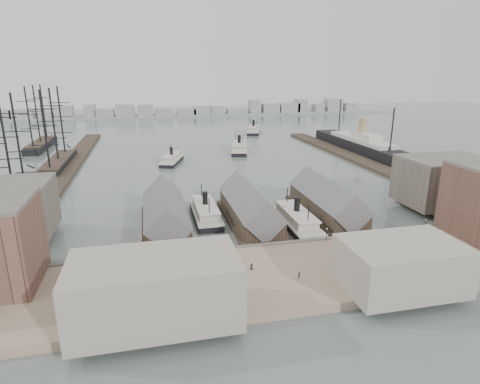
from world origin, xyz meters
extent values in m
plane|color=#515E5B|center=(0.00, 0.00, 0.00)|extent=(900.00, 900.00, 0.00)
cube|color=gray|center=(0.00, -20.00, 1.00)|extent=(180.00, 30.00, 2.00)
cube|color=#59544C|center=(0.00, -5.20, 1.15)|extent=(180.00, 1.20, 2.30)
cube|color=#2D231C|center=(-68.00, 100.00, 0.80)|extent=(10.00, 220.00, 1.60)
cube|color=#2D231C|center=(78.00, 90.00, 0.80)|extent=(10.00, 180.00, 1.60)
cube|color=#2D231C|center=(-26.00, 16.00, 0.60)|extent=(14.00, 42.00, 1.20)
cube|color=#2D231C|center=(-26.00, 17.00, 3.70)|extent=(12.00, 36.00, 5.00)
cube|color=#59595B|center=(-26.00, 17.00, 6.30)|extent=(12.60, 37.00, 12.60)
cube|color=#2D231C|center=(0.00, 16.00, 0.60)|extent=(14.00, 42.00, 1.20)
cube|color=#2D231C|center=(0.00, 17.00, 3.70)|extent=(12.00, 36.00, 5.00)
cube|color=#59595B|center=(0.00, 17.00, 6.30)|extent=(12.60, 37.00, 12.60)
cube|color=#2D231C|center=(26.00, 16.00, 0.60)|extent=(14.00, 42.00, 1.20)
cube|color=#2D231C|center=(26.00, 17.00, 3.70)|extent=(12.00, 36.00, 5.00)
cube|color=#59595B|center=(26.00, 17.00, 6.30)|extent=(12.60, 37.00, 12.60)
cube|color=#60564C|center=(-70.00, 18.00, 9.00)|extent=(26.00, 20.00, 14.00)
cube|color=#60564C|center=(68.00, 15.00, 9.50)|extent=(28.00, 20.00, 15.00)
cube|color=gray|center=(20.00, -32.00, 7.00)|extent=(24.00, 16.00, 10.00)
cube|color=gray|center=(-30.00, -32.00, 8.00)|extent=(30.00, 16.00, 12.00)
cylinder|color=black|center=(-45.00, -7.00, 3.80)|extent=(0.16, 0.16, 3.60)
sphere|color=beige|center=(-45.00, -7.00, 5.70)|extent=(0.44, 0.44, 0.44)
cylinder|color=black|center=(-15.00, -7.00, 3.80)|extent=(0.16, 0.16, 3.60)
sphere|color=beige|center=(-15.00, -7.00, 5.70)|extent=(0.44, 0.44, 0.44)
cylinder|color=black|center=(15.00, -7.00, 3.80)|extent=(0.16, 0.16, 3.60)
sphere|color=beige|center=(15.00, -7.00, 5.70)|extent=(0.44, 0.44, 0.44)
cylinder|color=black|center=(45.00, -7.00, 3.80)|extent=(0.16, 0.16, 3.60)
sphere|color=beige|center=(45.00, -7.00, 5.70)|extent=(0.44, 0.44, 0.44)
cube|color=gray|center=(0.00, 340.00, 1.00)|extent=(500.00, 40.00, 2.00)
cube|color=gray|center=(-162.59, 330.00, 5.11)|extent=(17.36, 14.00, 10.23)
cube|color=gray|center=(-145.16, 330.00, 5.14)|extent=(20.65, 14.00, 10.28)
cube|color=gray|center=(-123.57, 330.00, 3.62)|extent=(14.71, 14.00, 7.23)
cube|color=gray|center=(-107.98, 330.00, 6.62)|extent=(17.63, 14.00, 13.23)
cube|color=gray|center=(-83.49, 330.00, 6.79)|extent=(10.74, 14.00, 13.58)
cube|color=gray|center=(-69.86, 330.00, 4.32)|extent=(18.06, 14.00, 8.64)
cube|color=gray|center=(-49.92, 330.00, 6.64)|extent=(18.55, 14.00, 13.29)
cube|color=gray|center=(-29.70, 330.00, 6.24)|extent=(15.33, 14.00, 12.47)
cube|color=gray|center=(-11.29, 330.00, 4.36)|extent=(17.56, 14.00, 8.72)
cube|color=gray|center=(11.96, 330.00, 3.82)|extent=(18.76, 14.00, 7.63)
cube|color=gray|center=(27.85, 330.00, 5.17)|extent=(17.61, 14.00, 10.35)
cube|color=gray|center=(44.04, 330.00, 5.15)|extent=(13.38, 14.00, 10.30)
cube|color=gray|center=(65.61, 330.00, 3.38)|extent=(20.73, 14.00, 6.75)
cube|color=gray|center=(85.69, 330.00, 7.79)|extent=(11.51, 14.00, 15.57)
cube|color=gray|center=(103.47, 330.00, 5.63)|extent=(18.17, 14.00, 11.26)
cube|color=gray|center=(125.20, 330.00, 5.92)|extent=(21.81, 14.00, 11.83)
cube|color=gray|center=(139.05, 330.00, 7.75)|extent=(11.12, 14.00, 15.50)
cube|color=gray|center=(159.69, 330.00, 5.14)|extent=(10.90, 14.00, 10.29)
cube|color=gray|center=(177.90, 330.00, 7.86)|extent=(17.95, 14.00, 15.72)
cube|color=gray|center=(197.92, 330.00, 5.26)|extent=(14.21, 14.00, 10.51)
cube|color=black|center=(-13.00, 23.27, 0.85)|extent=(7.52, 26.34, 1.69)
cube|color=beige|center=(-13.00, 23.27, 2.07)|extent=(7.90, 26.34, 0.47)
cube|color=beige|center=(-13.00, 23.27, 3.39)|extent=(6.11, 18.81, 2.07)
cube|color=beige|center=(-13.00, 23.27, 4.70)|extent=(6.58, 20.69, 0.38)
cylinder|color=black|center=(-13.00, 23.27, 6.77)|extent=(1.69, 1.69, 4.23)
cylinder|color=black|center=(-13.00, 31.73, 6.58)|extent=(0.28, 0.28, 5.64)
cylinder|color=black|center=(-13.00, 14.80, 6.58)|extent=(0.28, 0.28, 5.64)
cube|color=black|center=(13.00, 9.92, 0.88)|extent=(7.86, 27.49, 1.77)
cube|color=beige|center=(13.00, 9.92, 2.16)|extent=(8.25, 27.49, 0.49)
cube|color=beige|center=(13.00, 9.92, 3.53)|extent=(6.38, 19.64, 2.16)
cube|color=beige|center=(13.00, 9.92, 4.91)|extent=(6.87, 21.60, 0.39)
cylinder|color=black|center=(13.00, 9.92, 7.07)|extent=(1.77, 1.77, 4.42)
cylinder|color=black|center=(13.00, 18.76, 6.87)|extent=(0.29, 0.29, 5.89)
cylinder|color=black|center=(13.00, 1.09, 6.87)|extent=(0.29, 0.29, 5.89)
cube|color=black|center=(-18.16, 107.62, 0.79)|extent=(14.22, 25.70, 1.59)
cube|color=beige|center=(-18.16, 107.62, 1.94)|extent=(14.56, 25.81, 0.44)
cube|color=beige|center=(-18.16, 107.62, 3.18)|extent=(10.82, 18.57, 1.94)
cube|color=beige|center=(-18.16, 107.62, 4.41)|extent=(11.77, 20.38, 0.35)
cylinder|color=black|center=(-18.16, 107.62, 6.36)|extent=(1.59, 1.59, 3.97)
cylinder|color=black|center=(-18.16, 115.56, 6.18)|extent=(0.26, 0.26, 5.30)
cylinder|color=black|center=(-18.16, 99.67, 6.18)|extent=(0.26, 0.26, 5.30)
cube|color=black|center=(22.37, 128.28, 0.95)|extent=(15.22, 30.87, 1.91)
cube|color=beige|center=(22.37, 128.28, 2.33)|extent=(15.63, 30.97, 0.53)
cube|color=beige|center=(22.37, 128.28, 3.82)|extent=(11.68, 22.24, 2.33)
cube|color=beige|center=(22.37, 128.28, 5.30)|extent=(12.70, 24.43, 0.42)
cylinder|color=black|center=(22.37, 128.28, 7.64)|extent=(1.91, 1.91, 4.77)
cylinder|color=black|center=(22.37, 137.83, 7.43)|extent=(0.32, 0.32, 6.37)
cylinder|color=black|center=(22.37, 118.74, 7.43)|extent=(0.32, 0.32, 6.37)
cube|color=black|center=(49.71, 198.61, 0.95)|extent=(16.90, 30.67, 1.90)
cube|color=beige|center=(49.71, 198.61, 2.32)|extent=(17.31, 30.80, 0.53)
cube|color=beige|center=(49.71, 198.61, 3.79)|extent=(12.86, 22.16, 2.32)
cube|color=beige|center=(49.71, 198.61, 5.27)|extent=(14.00, 24.32, 0.42)
cylinder|color=black|center=(49.71, 198.61, 7.59)|extent=(1.90, 1.90, 4.74)
cylinder|color=black|center=(49.71, 208.09, 7.38)|extent=(0.32, 0.32, 6.32)
cylinder|color=black|center=(49.71, 189.13, 7.38)|extent=(0.32, 0.32, 6.32)
cube|color=black|center=(-80.75, 56.84, 1.83)|extent=(9.17, 63.15, 3.67)
cube|color=#2D231C|center=(-80.75, 56.84, 3.97)|extent=(8.66, 56.84, 0.61)
cylinder|color=black|center=(-80.75, 64.21, 20.37)|extent=(0.81, 0.81, 34.63)
cylinder|color=black|center=(-80.75, 78.95, 20.37)|extent=(0.81, 0.81, 34.63)
cube|color=black|center=(-73.18, 110.92, 1.86)|extent=(9.29, 53.69, 3.72)
cube|color=#2D231C|center=(-73.18, 110.92, 4.03)|extent=(8.78, 48.32, 0.62)
cylinder|color=black|center=(-73.18, 92.13, 20.65)|extent=(0.83, 0.83, 35.11)
cylinder|color=black|center=(-73.18, 110.92, 20.65)|extent=(0.83, 0.83, 35.11)
cylinder|color=black|center=(-73.18, 129.71, 20.65)|extent=(0.83, 0.83, 35.11)
cube|color=black|center=(-93.89, 168.32, 1.83)|extent=(9.16, 50.91, 3.67)
cube|color=#2D231C|center=(-93.89, 168.32, 3.97)|extent=(8.65, 45.82, 0.61)
cylinder|color=black|center=(-93.89, 150.50, 20.36)|extent=(0.81, 0.81, 34.62)
cylinder|color=black|center=(-93.89, 168.32, 20.36)|extent=(0.81, 0.81, 34.62)
cylinder|color=black|center=(-93.89, 186.14, 20.36)|extent=(0.81, 0.81, 34.62)
cube|color=black|center=(92.00, 112.89, 3.13)|extent=(13.55, 98.99, 6.25)
cube|color=beige|center=(92.00, 112.89, 7.29)|extent=(11.46, 57.31, 2.08)
cube|color=beige|center=(92.00, 107.68, 9.90)|extent=(8.34, 20.84, 3.13)
cylinder|color=tan|center=(92.00, 112.89, 14.59)|extent=(4.58, 4.58, 10.42)
cube|color=black|center=(52.94, -17.14, 2.41)|extent=(3.53, 10.03, 0.83)
cube|color=#2D3B2B|center=(52.94, -17.14, 4.17)|extent=(3.69, 10.55, 2.69)
cube|color=#59595B|center=(52.94, -17.14, 5.67)|extent=(3.94, 10.99, 0.31)
imported|color=black|center=(-37.23, -16.66, 2.79)|extent=(1.85, 1.77, 1.58)
cube|color=#3F2D21|center=(-39.57, -17.80, 2.90)|extent=(2.99, 2.49, 0.25)
cylinder|color=black|center=(-39.27, -18.43, 2.55)|extent=(1.02, 0.55, 1.10)
cylinder|color=black|center=(-39.88, -17.17, 2.55)|extent=(1.02, 0.55, 1.10)
imported|color=black|center=(-14.21, -18.33, 2.80)|extent=(1.94, 1.00, 1.59)
cube|color=#3F2D21|center=(-16.80, -18.14, 2.90)|extent=(2.71, 1.69, 0.25)
cylinder|color=black|center=(-16.86, -18.83, 2.55)|extent=(1.10, 0.16, 1.10)
cylinder|color=black|center=(-16.75, -17.44, 2.55)|extent=(1.10, 0.16, 1.10)
imported|color=black|center=(24.07, -21.25, 2.74)|extent=(1.65, 1.79, 1.48)
cube|color=#3F2D21|center=(21.60, -22.04, 2.90)|extent=(2.93, 2.22, 0.25)
cylinder|color=black|center=(21.81, -22.71, 2.55)|extent=(1.07, 0.41, 1.10)
cylinder|color=black|center=(21.38, -21.38, 2.55)|extent=(1.07, 0.41, 1.10)
imported|color=black|center=(-43.04, -9.23, 2.86)|extent=(0.77, 0.71, 1.71)
imported|color=black|center=(-34.73, -23.29, 2.89)|extent=(0.80, 0.96, 1.79)
imported|color=black|center=(-25.61, -8.00, 2.84)|extent=(1.24, 0.95, 1.69)
imported|color=black|center=(-15.76, -24.47, 2.90)|extent=(1.08, 0.48, 1.81)
imported|color=black|center=(-8.36, -17.71, 2.80)|extent=(0.92, 0.77, 1.60)
imported|color=black|center=(0.80, -23.91, 2.82)|extent=(0.74, 0.73, 1.65)
imported|color=black|center=(28.85, -12.14, 2.87)|extent=(0.92, 1.03, 1.74)
imported|color=black|center=(27.63, -27.41, 2.86)|extent=(1.27, 1.15, 1.72)
imported|color=black|center=(39.91, -16.50, 2.86)|extent=(1.09, 0.86, 1.73)
camera|label=1|loc=(-29.63, -97.68, 45.66)|focal=30.00mm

